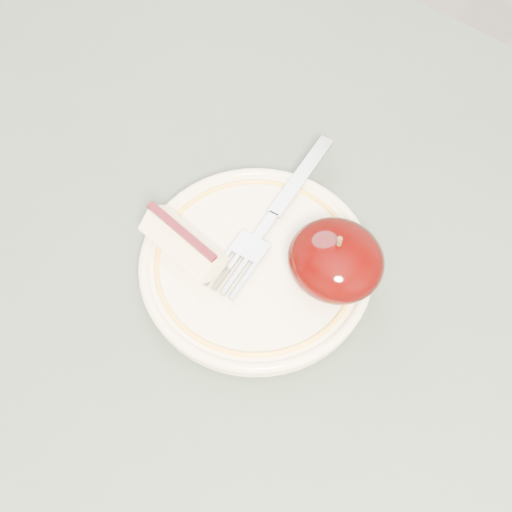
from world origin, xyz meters
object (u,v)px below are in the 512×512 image
Objects in this scene: table at (147,354)px; plate at (256,265)px; fork at (273,216)px; apple_half at (336,260)px.

plate reaches higher than table.
plate is 0.04m from fork.
table is 0.14m from plate.
plate is 2.49× the size of apple_half.
apple_half reaches higher than fork.
fork is at bearing 73.07° from table.
fork is (-0.02, 0.04, 0.01)m from plate.
apple_half is at bearing 28.32° from plate.
plate is at bearing -167.08° from fork.
plate is at bearing -151.68° from apple_half.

